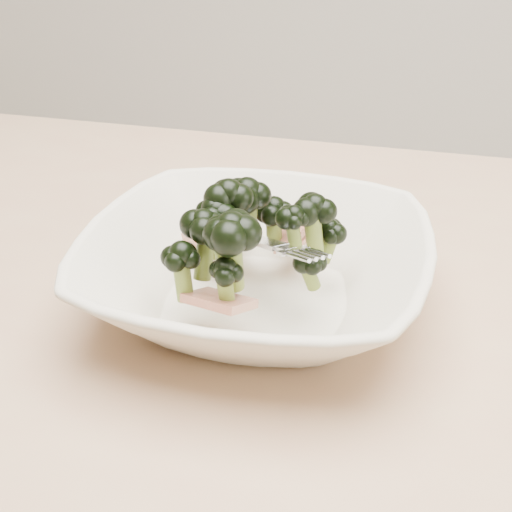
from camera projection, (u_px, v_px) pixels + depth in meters
name	position (u px, v px, depth m)	size (l,w,h in m)	color
dining_table	(336.00, 392.00, 0.66)	(1.20, 0.80, 0.75)	tan
broccoli_dish	(255.00, 267.00, 0.59)	(0.29, 0.29, 0.12)	beige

